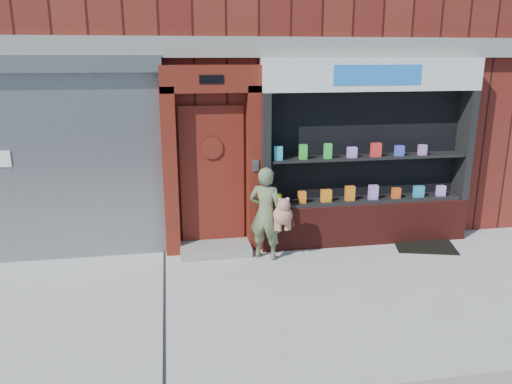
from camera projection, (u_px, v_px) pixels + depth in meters
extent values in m
plane|color=#9E9E99|center=(286.00, 299.00, 6.42)|extent=(80.00, 80.00, 0.00)
cube|color=#581914|center=(227.00, 10.00, 11.06)|extent=(12.00, 8.00, 8.00)
cube|color=gray|center=(260.00, 47.00, 7.41)|extent=(12.00, 0.16, 0.30)
cube|color=gray|center=(61.00, 169.00, 7.39)|extent=(3.00, 0.10, 2.80)
cube|color=slate|center=(48.00, 64.00, 6.93)|extent=(3.10, 0.30, 0.24)
cube|color=white|center=(0.00, 159.00, 7.14)|extent=(0.30, 0.01, 0.24)
cube|color=#52160E|center=(170.00, 173.00, 7.60)|extent=(0.22, 0.28, 2.60)
cube|color=#52160E|center=(254.00, 170.00, 7.82)|extent=(0.22, 0.28, 2.60)
cube|color=#52160E|center=(211.00, 79.00, 7.34)|extent=(1.50, 0.28, 0.40)
cube|color=black|center=(211.00, 79.00, 7.20)|extent=(0.35, 0.01, 0.12)
cube|color=#5D1911|center=(212.00, 176.00, 7.84)|extent=(1.00, 0.06, 2.20)
cylinder|color=black|center=(212.00, 148.00, 7.69)|extent=(0.28, 0.02, 0.28)
cylinder|color=#52160E|center=(212.00, 148.00, 7.68)|extent=(0.34, 0.02, 0.34)
cube|color=gray|center=(215.00, 249.00, 7.89)|extent=(1.10, 0.55, 0.15)
cube|color=slate|center=(256.00, 165.00, 7.65)|extent=(0.10, 0.02, 0.18)
cube|color=#551914|center=(364.00, 222.00, 8.33)|extent=(3.50, 0.40, 0.70)
cube|color=black|center=(265.00, 151.00, 7.71)|extent=(0.12, 0.40, 1.80)
cube|color=black|center=(464.00, 145.00, 8.28)|extent=(0.12, 0.40, 1.80)
cube|color=black|center=(364.00, 146.00, 8.17)|extent=(3.30, 0.03, 1.80)
cube|color=black|center=(365.00, 200.00, 8.23)|extent=(3.20, 0.36, 0.06)
cube|color=black|center=(368.00, 157.00, 8.04)|extent=(3.20, 0.36, 0.04)
cube|color=white|center=(373.00, 74.00, 7.69)|extent=(3.50, 0.40, 0.50)
cube|color=blue|center=(378.00, 75.00, 7.50)|extent=(1.40, 0.01, 0.30)
cube|color=yellow|center=(277.00, 199.00, 7.87)|extent=(0.11, 0.09, 0.16)
cube|color=orange|center=(302.00, 197.00, 7.93)|extent=(0.12, 0.09, 0.19)
cube|color=orange|center=(326.00, 196.00, 8.00)|extent=(0.17, 0.09, 0.20)
cube|color=orange|center=(350.00, 193.00, 8.06)|extent=(0.15, 0.09, 0.24)
cube|color=#A979DA|center=(373.00, 192.00, 8.13)|extent=(0.15, 0.09, 0.23)
cube|color=#DD5317|center=(396.00, 193.00, 8.20)|extent=(0.13, 0.09, 0.17)
cube|color=#258DBB|center=(419.00, 191.00, 8.27)|extent=(0.17, 0.09, 0.19)
cube|color=#B589F8|center=(441.00, 191.00, 8.34)|extent=(0.14, 0.09, 0.17)
cube|color=#26B3C1|center=(278.00, 153.00, 7.67)|extent=(0.13, 0.09, 0.22)
cube|color=green|center=(303.00, 152.00, 7.74)|extent=(0.12, 0.09, 0.23)
cube|color=green|center=(328.00, 151.00, 7.81)|extent=(0.11, 0.09, 0.23)
cube|color=#B781E8|center=(352.00, 152.00, 7.88)|extent=(0.14, 0.09, 0.17)
cube|color=red|center=(376.00, 150.00, 7.94)|extent=(0.16, 0.09, 0.22)
cube|color=blue|center=(399.00, 151.00, 8.02)|extent=(0.14, 0.09, 0.17)
cube|color=#AF73D0|center=(422.00, 150.00, 8.08)|extent=(0.12, 0.09, 0.17)
imported|color=#5B6945|center=(266.00, 213.00, 7.56)|extent=(0.63, 0.56, 1.44)
sphere|color=#A06850|center=(283.00, 215.00, 7.44)|extent=(0.29, 0.29, 0.29)
sphere|color=#A06850|center=(284.00, 205.00, 7.35)|extent=(0.19, 0.19, 0.19)
sphere|color=#A06850|center=(280.00, 200.00, 7.32)|extent=(0.07, 0.07, 0.07)
sphere|color=#A06850|center=(288.00, 200.00, 7.34)|extent=(0.07, 0.07, 0.07)
cylinder|color=#A06850|center=(276.00, 225.00, 7.46)|extent=(0.07, 0.07, 0.17)
cylinder|color=#A06850|center=(289.00, 224.00, 7.49)|extent=(0.07, 0.07, 0.17)
cylinder|color=#A06850|center=(279.00, 225.00, 7.45)|extent=(0.07, 0.07, 0.17)
cylinder|color=#A06850|center=(287.00, 224.00, 7.47)|extent=(0.07, 0.07, 0.17)
cube|color=black|center=(425.00, 246.00, 8.18)|extent=(1.09, 0.89, 0.02)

